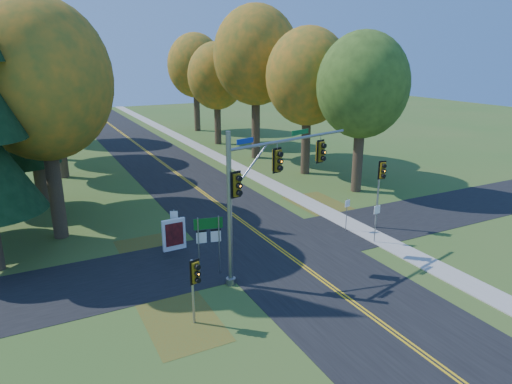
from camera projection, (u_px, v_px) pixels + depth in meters
name	position (u px, v px, depth m)	size (l,w,h in m)	color
ground	(292.00, 258.00, 25.50)	(160.00, 160.00, 0.00)	#335C20
road_main	(292.00, 258.00, 25.50)	(8.00, 160.00, 0.02)	black
road_cross	(275.00, 245.00, 27.20)	(60.00, 6.00, 0.02)	black
centerline_left	(291.00, 258.00, 25.45)	(0.10, 160.00, 0.01)	gold
centerline_right	(294.00, 258.00, 25.54)	(0.10, 160.00, 0.01)	gold
sidewalk_east	(378.00, 238.00, 28.20)	(1.60, 160.00, 0.06)	#9E998E
leaf_patch_w_near	(159.00, 254.00, 26.06)	(4.00, 6.00, 0.00)	brown
leaf_patch_e	(329.00, 209.00, 33.57)	(3.50, 8.00, 0.00)	brown
leaf_patch_w_far	(181.00, 319.00, 19.67)	(3.00, 5.00, 0.00)	brown
tree_w_a	(42.00, 81.00, 25.83)	(8.00, 8.00, 14.15)	#38281C
tree_e_a	(363.00, 86.00, 35.51)	(7.20, 7.20, 12.73)	#38281C
tree_w_b	(25.00, 63.00, 31.18)	(8.60, 8.60, 15.38)	#38281C
tree_e_b	(308.00, 77.00, 40.92)	(7.60, 7.60, 13.33)	#38281C
tree_w_c	(54.00, 89.00, 39.80)	(6.80, 6.80, 11.91)	#38281C
tree_e_c	(256.00, 56.00, 46.83)	(8.80, 8.80, 15.79)	#38281C
tree_w_d	(39.00, 65.00, 46.42)	(8.20, 8.20, 14.56)	#38281C
tree_e_d	(217.00, 76.00, 55.08)	(7.00, 7.00, 12.32)	#38281C
tree_w_e	(45.00, 60.00, 56.12)	(8.40, 8.40, 14.97)	#38281C
tree_e_e	(196.00, 66.00, 64.43)	(7.80, 7.80, 13.74)	#38281C
pine_c	(5.00, 73.00, 30.58)	(5.60, 5.60, 20.56)	#38281C
traffic_mast	(263.00, 182.00, 22.52)	(8.22, 2.52, 7.66)	gray
east_signal_pole	(381.00, 178.00, 28.82)	(0.52, 0.61, 4.55)	#95999D
ped_signal_pole	(195.00, 277.00, 18.65)	(0.47, 0.55, 3.02)	#92949B
route_sign_cluster	(209.00, 234.00, 23.09)	(1.45, 0.36, 3.16)	gray
info_kiosk	(174.00, 235.00, 26.34)	(1.38, 0.26, 1.90)	white
reg_sign_e_north	(347.00, 209.00, 29.01)	(0.41, 0.10, 2.17)	gray
reg_sign_e_south	(376.00, 217.00, 27.14)	(0.47, 0.08, 2.45)	gray
reg_sign_w	(174.00, 221.00, 26.62)	(0.42, 0.19, 2.31)	gray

